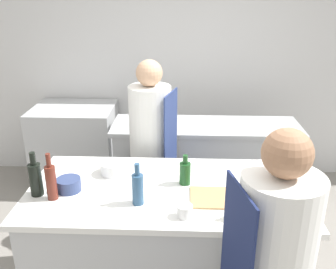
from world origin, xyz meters
The scene contains 15 objects.
wall_back centered at (0.00, 2.13, 1.40)m, with size 8.00×0.06×2.80m.
prep_counter centered at (0.00, 0.00, 0.46)m, with size 1.85×0.95×0.93m.
pass_counter centered at (0.34, 1.26, 0.46)m, with size 1.85×0.58×0.93m.
oven_range centered at (-1.12, 1.72, 0.47)m, with size 0.90×0.71×0.94m.
chef_at_stove centered at (-0.17, 0.79, 0.82)m, with size 0.41×0.40×1.65m.
bottle_olive_oil centered at (0.69, -0.32, 1.03)m, with size 0.08×0.08×0.26m.
bottle_vinegar centered at (-0.16, -0.20, 1.04)m, with size 0.07×0.07×0.28m.
bottle_wine centered at (-0.83, -0.12, 1.05)m, with size 0.08×0.08×0.30m.
bottle_cooking_oil centered at (0.13, 0.07, 1.01)m, with size 0.08×0.08×0.21m.
bottle_sauce centered at (0.49, -0.34, 1.01)m, with size 0.08×0.08×0.22m.
bottle_water centered at (-0.72, -0.16, 1.05)m, with size 0.07×0.07×0.32m.
bowl_mixing_large centered at (-0.39, 0.20, 0.97)m, with size 0.18×0.18×0.09m.
bowl_prep_small centered at (-0.64, -0.06, 0.97)m, with size 0.16×0.16×0.09m.
cup centered at (0.13, -0.33, 0.96)m, with size 0.09×0.09×0.08m.
cutting_board centered at (0.35, -0.12, 0.93)m, with size 0.37×0.26×0.01m.
Camera 1 is at (0.11, -2.21, 2.19)m, focal length 40.00 mm.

